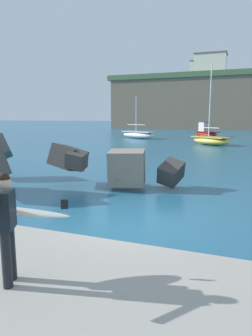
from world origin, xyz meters
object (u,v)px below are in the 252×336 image
at_px(boat_near_right, 211,140).
at_px(station_building_east, 210,66).
at_px(boat_near_centre, 138,135).
at_px(boat_mid_left, 205,132).
at_px(surfer_with_board, 6,218).
at_px(station_building_central, 199,71).

bearing_deg(boat_near_right, station_building_east, 95.85).
height_order(boat_near_centre, boat_mid_left, boat_near_centre).
bearing_deg(surfer_with_board, boat_near_centre, 104.89).
relative_size(boat_mid_left, station_building_central, 0.85).
bearing_deg(boat_near_right, boat_near_centre, 146.92).
relative_size(surfer_with_board, boat_mid_left, 0.42).
bearing_deg(boat_mid_left, station_building_east, 95.01).
bearing_deg(station_building_east, boat_near_right, -84.15).
height_order(boat_mid_left, station_building_central, station_building_central).
xyz_separation_m(surfer_with_board, boat_mid_left, (-1.28, 42.10, -0.63)).
relative_size(surfer_with_board, station_building_east, 0.25).
distance_m(station_building_central, station_building_east, 8.28).
distance_m(surfer_with_board, boat_mid_left, 42.12).
relative_size(boat_near_right, boat_mid_left, 1.70).
bearing_deg(surfer_with_board, boat_near_right, 88.66).
height_order(boat_near_centre, boat_near_right, boat_near_right).
distance_m(surfer_with_board, station_building_east, 82.39).
xyz_separation_m(surfer_with_board, station_building_east, (-4.69, 80.92, 14.77)).
xyz_separation_m(surfer_with_board, boat_near_centre, (-9.34, 35.12, -0.76)).
distance_m(surfer_with_board, boat_near_centre, 36.34).
bearing_deg(station_building_east, station_building_central, 117.25).
relative_size(boat_near_right, station_building_east, 1.00).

